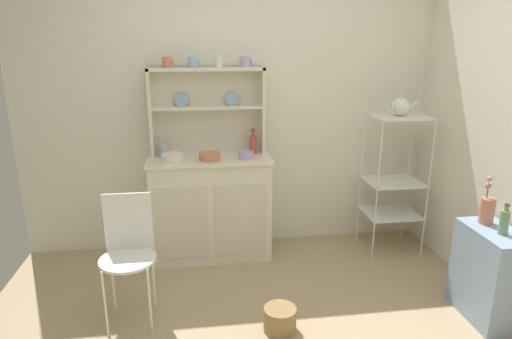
{
  "coord_description": "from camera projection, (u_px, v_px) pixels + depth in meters",
  "views": [
    {
      "loc": [
        -0.43,
        -2.08,
        1.79
      ],
      "look_at": [
        0.01,
        1.12,
        0.83
      ],
      "focal_mm": 30.56,
      "sensor_mm": 36.0,
      "label": 1
    }
  ],
  "objects": [
    {
      "name": "side_shelf_blue",
      "position": [
        490.0,
        274.0,
        2.86
      ],
      "size": [
        0.28,
        0.48,
        0.62
      ],
      "primitive_type": "cube",
      "color": "#849EBC",
      "rests_on": "ground"
    },
    {
      "name": "flower_vase",
      "position": [
        487.0,
        209.0,
        2.86
      ],
      "size": [
        0.09,
        0.09,
        0.33
      ],
      "color": "#C67556",
      "rests_on": "side_shelf_blue"
    },
    {
      "name": "hutch_cabinet",
      "position": [
        211.0,
        206.0,
        3.67
      ],
      "size": [
        1.01,
        0.45,
        0.87
      ],
      "color": "silver",
      "rests_on": "ground"
    },
    {
      "name": "floor_basket",
      "position": [
        280.0,
        319.0,
        2.78
      ],
      "size": [
        0.21,
        0.21,
        0.16
      ],
      "primitive_type": "cylinder",
      "color": "#93754C",
      "rests_on": "ground"
    },
    {
      "name": "utensil_jar",
      "position": [
        163.0,
        150.0,
        3.56
      ],
      "size": [
        0.08,
        0.08,
        0.25
      ],
      "color": "#B2B7C6",
      "rests_on": "hutch_cabinet"
    },
    {
      "name": "cup_sky_1",
      "position": [
        193.0,
        62.0,
        3.44
      ],
      "size": [
        0.09,
        0.08,
        0.08
      ],
      "color": "#8EB2D1",
      "rests_on": "hutch_shelf_unit"
    },
    {
      "name": "cup_lilac_3",
      "position": [
        245.0,
        62.0,
        3.49
      ],
      "size": [
        0.09,
        0.08,
        0.08
      ],
      "color": "#B79ECC",
      "rests_on": "hutch_shelf_unit"
    },
    {
      "name": "cup_terracotta_0",
      "position": [
        167.0,
        62.0,
        3.41
      ],
      "size": [
        0.09,
        0.08,
        0.08
      ],
      "color": "#C67556",
      "rests_on": "hutch_shelf_unit"
    },
    {
      "name": "oil_bottle",
      "position": [
        504.0,
        221.0,
        2.7
      ],
      "size": [
        0.06,
        0.06,
        0.2
      ],
      "color": "#6B8C60",
      "rests_on": "side_shelf_blue"
    },
    {
      "name": "jam_bottle",
      "position": [
        253.0,
        144.0,
        3.66
      ],
      "size": [
        0.06,
        0.06,
        0.21
      ],
      "color": "#B74C47",
      "rests_on": "hutch_cabinet"
    },
    {
      "name": "porcelain_teapot",
      "position": [
        400.0,
        107.0,
        3.56
      ],
      "size": [
        0.24,
        0.15,
        0.17
      ],
      "color": "white",
      "rests_on": "bakers_rack"
    },
    {
      "name": "bowl_mixing_large",
      "position": [
        172.0,
        158.0,
        3.44
      ],
      "size": [
        0.18,
        0.18,
        0.06
      ],
      "primitive_type": "cylinder",
      "color": "silver",
      "rests_on": "hutch_cabinet"
    },
    {
      "name": "wall_back",
      "position": [
        247.0,
        106.0,
        3.73
      ],
      "size": [
        3.84,
        0.05,
        2.5
      ],
      "primitive_type": "cube",
      "color": "silver",
      "rests_on": "ground"
    },
    {
      "name": "bowl_floral_medium",
      "position": [
        210.0,
        156.0,
        3.47
      ],
      "size": [
        0.17,
        0.17,
        0.06
      ],
      "primitive_type": "cylinder",
      "color": "#C67556",
      "rests_on": "hutch_cabinet"
    },
    {
      "name": "wire_chair",
      "position": [
        128.0,
        246.0,
        2.8
      ],
      "size": [
        0.36,
        0.36,
        0.85
      ],
      "rotation": [
        0.0,
        0.0,
        -0.14
      ],
      "color": "white",
      "rests_on": "ground"
    },
    {
      "name": "bowl_cream_small",
      "position": [
        246.0,
        155.0,
        3.51
      ],
      "size": [
        0.12,
        0.12,
        0.06
      ],
      "primitive_type": "cylinder",
      "color": "#B79ECC",
      "rests_on": "hutch_cabinet"
    },
    {
      "name": "cup_cream_2",
      "position": [
        219.0,
        62.0,
        3.47
      ],
      "size": [
        0.08,
        0.07,
        0.08
      ],
      "color": "silver",
      "rests_on": "hutch_shelf_unit"
    },
    {
      "name": "bakers_rack",
      "position": [
        395.0,
        170.0,
        3.71
      ],
      "size": [
        0.46,
        0.39,
        1.19
      ],
      "color": "silver",
      "rests_on": "ground"
    },
    {
      "name": "hutch_shelf_unit",
      "position": [
        207.0,
        104.0,
        3.59
      ],
      "size": [
        0.94,
        0.18,
        0.71
      ],
      "color": "beige",
      "rests_on": "hutch_cabinet"
    }
  ]
}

